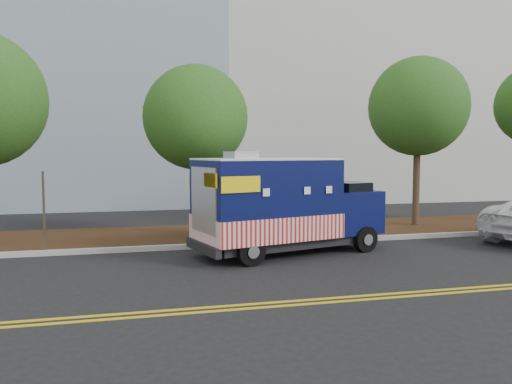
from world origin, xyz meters
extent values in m
plane|color=black|center=(0.00, 0.00, 0.00)|extent=(120.00, 120.00, 0.00)
cube|color=#9E9E99|center=(0.00, 1.40, 0.07)|extent=(120.00, 0.18, 0.15)
cube|color=black|center=(0.00, 3.50, 0.07)|extent=(120.00, 4.00, 0.15)
cube|color=gold|center=(0.00, -4.45, 0.01)|extent=(120.00, 0.10, 0.01)
cube|color=gold|center=(0.00, -4.70, 0.01)|extent=(120.00, 0.10, 0.01)
cylinder|color=#38281C|center=(-0.79, 3.44, 1.62)|extent=(0.26, 0.26, 3.23)
sphere|color=#154814|center=(-0.79, 3.44, 4.12)|extent=(3.54, 3.54, 3.54)
cylinder|color=#38281C|center=(7.65, 3.42, 1.87)|extent=(0.26, 0.26, 3.73)
sphere|color=#154814|center=(7.65, 3.42, 4.66)|extent=(3.74, 3.74, 3.74)
cube|color=#473828|center=(-5.38, 1.55, 1.20)|extent=(0.06, 0.06, 2.40)
cube|color=black|center=(1.55, 0.11, 0.38)|extent=(5.35, 2.96, 0.25)
cube|color=#090E3F|center=(0.76, -0.10, 1.63)|extent=(4.22, 2.99, 2.18)
cube|color=#B50D0B|center=(0.76, -0.10, 0.86)|extent=(4.26, 3.05, 0.68)
cube|color=white|center=(0.76, -0.10, 2.74)|extent=(4.22, 2.99, 0.05)
cube|color=#B7B7BA|center=(-0.03, -0.31, 2.86)|extent=(0.89, 0.89, 0.20)
cube|color=#090E3F|center=(3.39, 0.59, 1.13)|extent=(2.08, 2.30, 1.27)
cube|color=black|center=(3.34, 0.58, 1.74)|extent=(1.33, 1.94, 0.59)
cube|color=black|center=(4.19, 0.80, 0.71)|extent=(0.53, 1.77, 0.27)
cube|color=black|center=(-1.13, -0.60, 0.41)|extent=(0.68, 2.02, 0.25)
cube|color=#B7B7BA|center=(-1.10, -0.59, 1.68)|extent=(0.45, 1.59, 1.72)
cube|color=#B7B7BA|center=(0.74, 1.01, 1.68)|extent=(1.59, 0.45, 1.00)
cube|color=yellow|center=(-0.28, -1.49, 2.13)|extent=(1.06, 0.29, 0.41)
cube|color=yellow|center=(-0.83, 0.60, 2.13)|extent=(1.06, 0.29, 0.41)
cylinder|color=black|center=(3.71, -0.28, 0.38)|extent=(0.80, 0.44, 0.76)
cylinder|color=black|center=(3.24, 1.51, 0.38)|extent=(0.80, 0.44, 0.76)
cylinder|color=black|center=(0.03, -1.25, 0.38)|extent=(0.80, 0.44, 0.76)
cylinder|color=black|center=(-0.44, 0.54, 0.38)|extent=(0.80, 0.44, 0.76)
camera|label=1|loc=(-2.90, -13.61, 2.93)|focal=35.00mm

